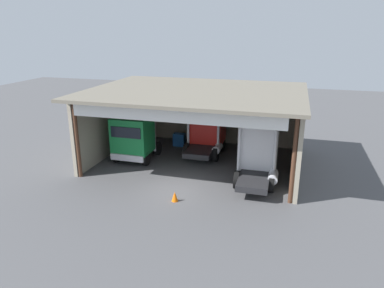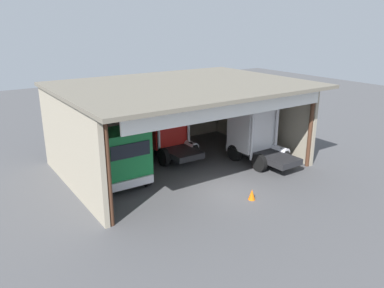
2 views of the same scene
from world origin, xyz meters
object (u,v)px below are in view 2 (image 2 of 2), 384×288
(truck_white_center_right_bay, at_px, (255,132))
(traffic_cone, at_px, (252,194))
(truck_red_center_left_bay, at_px, (166,130))
(truck_green_yard_outside, at_px, (120,157))
(tool_cart, at_px, (125,151))
(oil_drum, at_px, (127,145))

(truck_white_center_right_bay, bearing_deg, traffic_cone, -134.32)
(truck_red_center_left_bay, bearing_deg, truck_green_yard_outside, -148.43)
(tool_cart, bearing_deg, truck_white_center_right_bay, -37.00)
(truck_green_yard_outside, bearing_deg, tool_cart, -116.70)
(oil_drum, bearing_deg, tool_cart, -119.89)
(traffic_cone, bearing_deg, truck_green_yard_outside, 132.07)
(oil_drum, bearing_deg, truck_white_center_right_bay, -46.06)
(truck_red_center_left_bay, bearing_deg, tool_cart, 154.85)
(traffic_cone, bearing_deg, tool_cart, 106.49)
(truck_green_yard_outside, height_order, truck_red_center_left_bay, truck_green_yard_outside)
(truck_white_center_right_bay, height_order, traffic_cone, truck_white_center_right_bay)
(truck_white_center_right_bay, xyz_separation_m, tool_cart, (-6.71, 5.06, -1.39))
(truck_red_center_left_bay, relative_size, traffic_cone, 8.24)
(truck_red_center_left_bay, distance_m, truck_white_center_right_bay, 5.72)
(oil_drum, bearing_deg, truck_red_center_left_bay, -52.21)
(truck_green_yard_outside, distance_m, tool_cart, 4.61)
(truck_white_center_right_bay, relative_size, oil_drum, 5.09)
(truck_red_center_left_bay, bearing_deg, truck_white_center_right_bay, -43.12)
(traffic_cone, bearing_deg, oil_drum, 101.10)
(truck_red_center_left_bay, distance_m, traffic_cone, 8.21)
(truck_red_center_left_bay, xyz_separation_m, traffic_cone, (0.21, -8.06, -1.51))
(truck_green_yard_outside, xyz_separation_m, truck_red_center_left_bay, (4.53, 2.81, 0.12))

